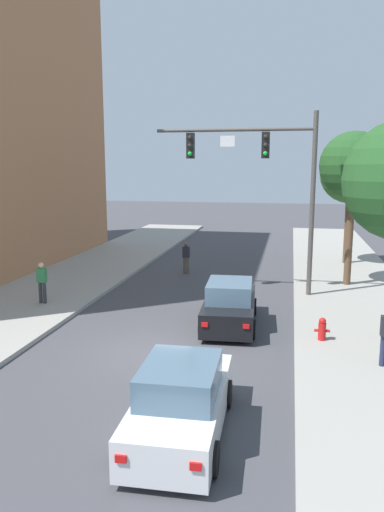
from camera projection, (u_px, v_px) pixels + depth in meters
name	position (u px, v px, depth m)	size (l,w,h in m)	color
ground_plane	(158.00, 353.00, 14.71)	(120.00, 120.00, 0.00)	#424247
traffic_signal_mast	(267.00, 170.00, 20.19)	(6.61, 0.38, 7.50)	#514C47
car_lead_black	(230.00, 305.00, 17.14)	(2.02, 4.33, 1.60)	black
car_following_white	(181.00, 402.00, 10.17)	(1.93, 4.29, 1.60)	silver
pedestrian_sidewalk_left_walker	(42.00, 281.00, 19.35)	(0.36, 0.22, 1.64)	#333338
pedestrian_crossing_road	(186.00, 256.00, 25.34)	(0.36, 0.22, 1.64)	brown
fire_hydrant	(322.00, 329.00, 15.34)	(0.48, 0.24, 0.72)	red
street_tree_second	(353.00, 166.00, 21.63)	(2.96, 2.96, 6.85)	brown
street_tree_third	(350.00, 174.00, 26.64)	(3.24, 3.24, 6.56)	brown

